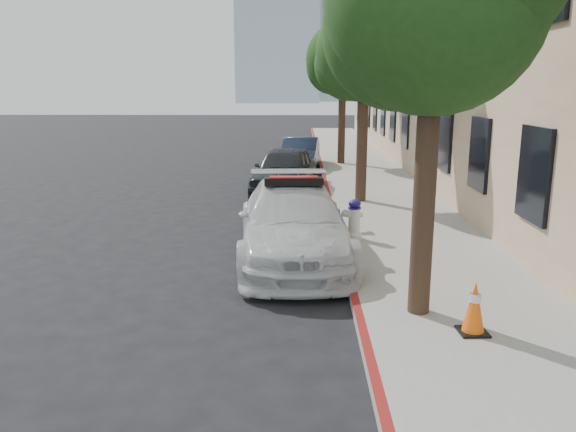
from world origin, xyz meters
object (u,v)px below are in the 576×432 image
at_px(police_car, 293,222).
at_px(traffic_cone, 474,308).
at_px(parked_car_mid, 285,170).
at_px(fire_hydrant, 354,219).
at_px(parked_car_far, 300,154).

height_order(police_car, traffic_cone, police_car).
relative_size(parked_car_mid, fire_hydrant, 5.08).
relative_size(police_car, parked_car_far, 1.32).
distance_m(fire_hydrant, traffic_cone, 4.75).
bearing_deg(police_car, parked_car_far, 85.70).
height_order(police_car, fire_hydrant, police_car).
distance_m(police_car, parked_car_mid, 6.98).
bearing_deg(parked_car_mid, parked_car_far, 92.06).
bearing_deg(traffic_cone, police_car, 122.90).
bearing_deg(parked_car_far, traffic_cone, -77.17).
distance_m(parked_car_mid, fire_hydrant, 6.21).
bearing_deg(parked_car_far, police_car, -85.83).
bearing_deg(traffic_cone, parked_car_mid, 104.41).
distance_m(police_car, fire_hydrant, 1.59).
bearing_deg(fire_hydrant, parked_car_mid, 104.86).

